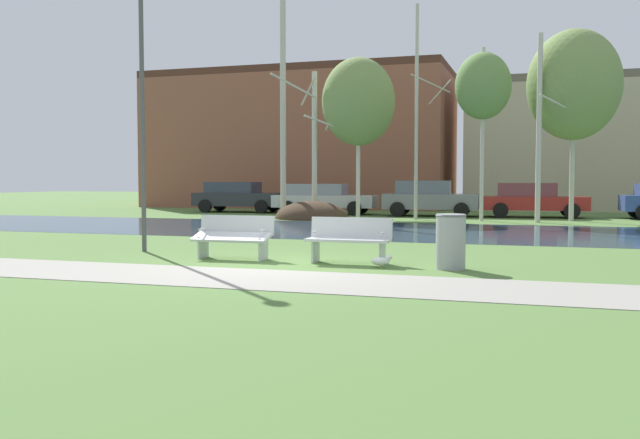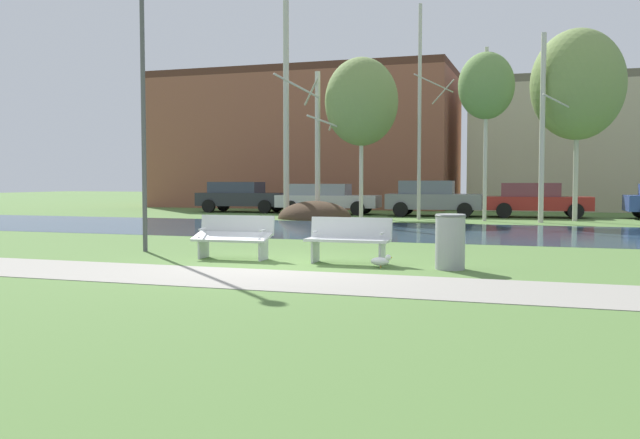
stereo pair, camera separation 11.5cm
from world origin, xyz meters
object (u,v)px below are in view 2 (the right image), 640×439
Objects in this scene: streetlamp at (143,69)px; parked_hatch_third_grey at (432,198)px; bench_left at (234,235)px; parked_wagon_fourth_red at (536,199)px; seagull at (381,261)px; parked_sedan_second_silver at (326,198)px; bench_right at (349,239)px; trash_bin at (450,241)px; parked_van_nearest_dark at (241,196)px.

parked_hatch_third_grey is at bearing 77.58° from streetlamp.
bench_left is 4.41m from streetlamp.
parked_hatch_third_grey is 4.36m from parked_wagon_fourth_red.
parked_wagon_fourth_red is at bearing 82.54° from seagull.
parked_sedan_second_silver is (-6.91, 18.39, 0.62)m from seagull.
streetlamp is at bearing 167.92° from seagull.
streetlamp is (-2.50, 0.72, 3.55)m from bench_left.
streetlamp is 19.32m from parked_wagon_fourth_red.
bench_left is at bearing -93.96° from parked_hatch_third_grey.
trash_bin reaches higher than bench_right.
parked_van_nearest_dark is 1.03× the size of parked_wagon_fourth_red.
bench_right is at bearing -71.00° from parked_sedan_second_silver.
bench_right is 0.26× the size of streetlamp.
streetlamp is 1.46× the size of parked_hatch_third_grey.
parked_wagon_fourth_red is at bearing 86.19° from trash_bin.
parked_hatch_third_grey is (-3.13, 17.89, 0.30)m from trash_bin.
streetlamp reaches higher than bench_left.
trash_bin is at bearing 10.70° from seagull.
bench_left is at bearing -78.13° from parked_sedan_second_silver.
trash_bin is at bearing -7.67° from bench_right.
bench_left is 2.40m from bench_right.
bench_left is 1.64× the size of trash_bin.
streetlamp is (-4.91, 0.72, 3.55)m from bench_right.
seagull is 0.09× the size of parked_wagon_fourth_red.
parked_hatch_third_grey reaches higher than seagull.
trash_bin reaches higher than seagull.
bench_left is at bearing 171.17° from seagull.
parked_van_nearest_dark is at bearing 177.77° from parked_wagon_fourth_red.
bench_left is at bearing 180.00° from bench_right.
parked_van_nearest_dark is (-5.85, 17.79, -3.24)m from streetlamp.
trash_bin is at bearing -8.16° from streetlamp.
bench_right is at bearing 0.00° from bench_left.
parked_van_nearest_dark is 0.93× the size of parked_sedan_second_silver.
parked_van_nearest_dark is at bearing 108.21° from streetlamp.
parked_hatch_third_grey is at bearing 86.04° from bench_left.
bench_left is 0.26× the size of streetlamp.
trash_bin is 1.28m from seagull.
parked_sedan_second_silver is (-1.26, 17.18, -3.28)m from streetlamp.
bench_left is 4.36m from trash_bin.
parked_van_nearest_dark is (-10.76, 18.51, 0.32)m from bench_right.
parked_hatch_third_grey is at bearing -5.22° from parked_van_nearest_dark.
parked_van_nearest_dark is at bearing 121.20° from seagull.
parked_van_nearest_dark is at bearing 172.48° from parked_sedan_second_silver.
bench_left is 0.38× the size of parked_hatch_third_grey.
bench_left is 0.33× the size of parked_sedan_second_silver.
parked_van_nearest_dark reaches higher than bench_right.
parked_wagon_fourth_red is at bearing -2.23° from parked_van_nearest_dark.
trash_bin is at bearing -65.94° from parked_sedan_second_silver.
bench_left is at bearing -16.05° from streetlamp.
parked_wagon_fourth_red is (1.22, 18.23, 0.26)m from trash_bin.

